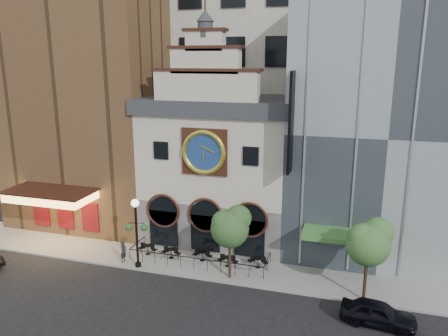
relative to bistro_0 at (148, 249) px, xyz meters
name	(u,v)px	position (x,y,z in m)	size (l,w,h in m)	color
ground	(188,278)	(4.44, -2.56, -0.61)	(120.00, 120.00, 0.00)	black
sidewalk	(200,262)	(4.44, -0.06, -0.54)	(44.00, 5.00, 0.15)	gray
clock_building	(220,164)	(4.44, 5.27, 6.07)	(12.60, 8.78, 18.65)	#605E5B
theater_building	(95,89)	(-8.56, 7.40, 11.99)	(14.00, 15.60, 25.00)	brown
retail_building	(383,127)	(17.44, 7.43, 9.53)	(14.00, 14.40, 20.00)	gray
office_tower	(254,13)	(4.44, 17.44, 19.39)	(20.00, 16.00, 40.00)	silver
cafe_railing	(200,256)	(4.44, -0.06, -0.01)	(10.60, 2.60, 0.90)	black
bistro_0	(148,249)	(0.00, 0.00, 0.00)	(1.58, 0.68, 0.90)	black
bistro_1	(171,252)	(2.09, -0.11, 0.00)	(1.58, 0.68, 0.90)	black
bistro_2	(202,255)	(4.59, 0.16, 0.00)	(1.58, 0.68, 0.90)	black
bistro_3	(228,261)	(6.75, -0.18, 0.00)	(1.58, 0.68, 0.90)	black
bistro_4	(258,262)	(8.98, 0.27, 0.00)	(1.58, 0.68, 0.90)	black
car_right	(378,313)	(17.32, -4.60, 0.13)	(1.76, 4.38, 1.49)	black
pedestrian	(123,251)	(-1.17, -1.75, 0.39)	(0.62, 0.41, 1.71)	black
lamppost	(136,226)	(0.26, -2.16, 2.84)	(1.67, 0.82, 5.34)	black
tree_left	(231,226)	(7.41, -1.77, 3.49)	(2.80, 2.70, 5.40)	#382619
tree_right	(369,241)	(16.60, -2.12, 3.64)	(2.90, 2.80, 5.59)	#382619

